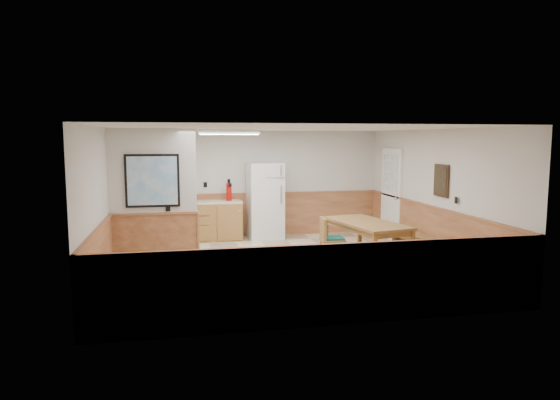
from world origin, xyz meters
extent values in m
plane|color=beige|center=(0.00, 0.00, 0.00)|extent=(6.00, 6.00, 0.00)
cube|color=white|center=(0.00, 0.00, 2.50)|extent=(6.00, 6.00, 0.02)
cube|color=silver|center=(0.00, 3.00, 1.25)|extent=(6.00, 0.02, 2.50)
cube|color=silver|center=(3.00, 0.00, 1.25)|extent=(0.02, 6.00, 2.50)
cube|color=silver|center=(-3.00, 0.00, 1.25)|extent=(0.02, 6.00, 2.50)
cube|color=#C37D4E|center=(0.00, 2.98, 0.50)|extent=(6.00, 0.04, 1.00)
cube|color=#C37D4E|center=(2.98, 0.00, 0.50)|extent=(0.04, 6.00, 1.00)
cube|color=#C37D4E|center=(-2.98, 0.00, 0.50)|extent=(0.04, 6.00, 1.00)
cube|color=silver|center=(-2.25, 0.20, 1.75)|extent=(1.50, 0.15, 1.50)
cube|color=#C37D4E|center=(-2.25, 0.20, 0.50)|extent=(1.50, 0.17, 1.00)
cube|color=black|center=(-2.25, 0.10, 1.60)|extent=(0.92, 0.03, 0.92)
cube|color=white|center=(-2.25, 0.09, 1.60)|extent=(0.84, 0.01, 0.84)
cube|color=olive|center=(-1.10, 2.68, 0.43)|extent=(1.40, 0.60, 0.86)
cube|color=olive|center=(-2.57, 2.68, 0.43)|extent=(0.06, 0.60, 0.86)
cube|color=olive|center=(-1.83, 2.68, 0.43)|extent=(0.06, 0.60, 0.86)
cube|color=beige|center=(-1.50, 2.68, 0.88)|extent=(2.20, 0.60, 0.04)
cube|color=beige|center=(-1.50, 2.98, 0.95)|extent=(2.20, 0.02, 0.10)
cube|color=white|center=(2.97, 1.90, 1.02)|extent=(0.05, 1.02, 2.15)
cube|color=white|center=(2.96, 1.90, 1.02)|extent=(0.04, 0.90, 2.05)
cube|color=silver|center=(2.94, 1.90, 1.55)|extent=(0.02, 0.76, 0.80)
cube|color=white|center=(-2.10, 2.98, 1.55)|extent=(0.80, 0.03, 1.00)
cube|color=silver|center=(-2.10, 2.96, 1.55)|extent=(0.70, 0.01, 0.90)
cube|color=#372116|center=(2.97, -0.30, 1.55)|extent=(0.03, 0.50, 0.60)
cube|color=black|center=(2.95, -0.30, 1.55)|extent=(0.01, 0.42, 0.52)
cube|color=white|center=(-0.80, 1.30, 2.45)|extent=(1.20, 0.30, 0.08)
cube|color=white|center=(-0.80, 1.30, 2.40)|extent=(1.15, 0.25, 0.01)
cube|color=white|center=(0.15, 2.63, 0.88)|extent=(0.82, 0.74, 1.77)
cube|color=silver|center=(0.46, 2.27, 1.61)|extent=(0.03, 0.02, 0.23)
cube|color=silver|center=(0.46, 2.27, 1.06)|extent=(0.03, 0.02, 0.42)
cube|color=olive|center=(1.68, 0.10, 0.72)|extent=(1.28, 1.99, 0.05)
cube|color=olive|center=(1.68, 0.10, 0.65)|extent=(1.16, 1.87, 0.10)
cube|color=olive|center=(1.47, -0.82, 0.35)|extent=(0.08, 0.08, 0.70)
cube|color=olive|center=(1.11, 0.86, 0.35)|extent=(0.08, 0.08, 0.70)
cube|color=olive|center=(2.25, -0.66, 0.35)|extent=(0.08, 0.08, 0.70)
cube|color=olive|center=(1.89, 1.03, 0.35)|extent=(0.08, 0.08, 0.70)
cube|color=olive|center=(2.77, 0.17, 0.42)|extent=(0.48, 1.50, 0.05)
cube|color=olive|center=(2.77, -0.52, 0.20)|extent=(0.31, 0.09, 0.40)
cube|color=olive|center=(2.77, 0.85, 0.20)|extent=(0.31, 0.09, 0.40)
cube|color=olive|center=(1.01, 0.10, 0.42)|extent=(0.46, 0.46, 0.06)
cube|color=#105045|center=(1.01, 0.10, 0.47)|extent=(0.42, 0.42, 0.03)
cube|color=olive|center=(0.82, 0.12, 0.65)|extent=(0.09, 0.43, 0.40)
cube|color=#105045|center=(0.64, 0.13, 0.65)|extent=(0.05, 0.37, 0.34)
cube|color=olive|center=(0.81, -0.07, 0.20)|extent=(0.04, 0.04, 0.39)
cube|color=olive|center=(0.84, 0.30, 0.20)|extent=(0.04, 0.04, 0.39)
cube|color=olive|center=(1.18, -0.10, 0.20)|extent=(0.04, 0.04, 0.39)
cube|color=olive|center=(1.21, 0.27, 0.20)|extent=(0.04, 0.04, 0.39)
cylinder|color=#B40D09|center=(-0.68, 2.67, 1.10)|extent=(0.16, 0.16, 0.41)
cylinder|color=black|center=(-0.68, 2.67, 1.35)|extent=(0.07, 0.07, 0.09)
cylinder|color=green|center=(-2.09, 2.65, 1.01)|extent=(0.09, 0.09, 0.22)
camera|label=1|loc=(-1.80, -8.73, 2.32)|focal=32.00mm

